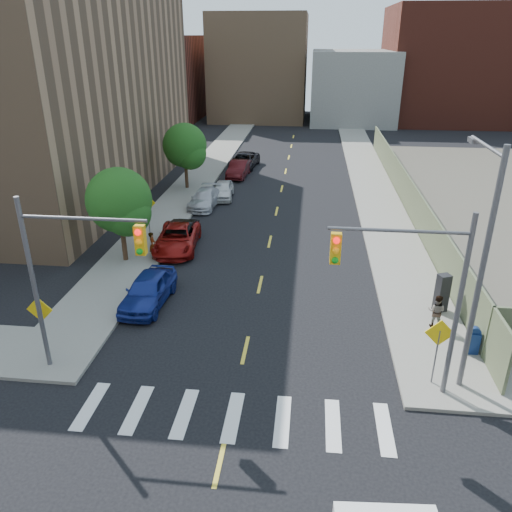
% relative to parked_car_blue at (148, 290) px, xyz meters
% --- Properties ---
extents(sidewalk_nw, '(3.50, 73.00, 0.15)m').
position_rel_parked_car_blue_xyz_m(sidewalk_nw, '(-2.60, 30.14, -0.69)').
color(sidewalk_nw, gray).
rests_on(sidewalk_nw, ground).
extents(sidewalk_ne, '(3.50, 73.00, 0.15)m').
position_rel_parked_car_blue_xyz_m(sidewalk_ne, '(12.90, 30.14, -0.69)').
color(sidewalk_ne, gray).
rests_on(sidewalk_ne, ground).
extents(fence_north, '(0.12, 44.00, 2.50)m').
position_rel_parked_car_blue_xyz_m(fence_north, '(14.75, 16.64, 0.49)').
color(fence_north, '#555D41').
rests_on(fence_north, ground).
extents(building_nw, '(22.00, 30.00, 16.00)m').
position_rel_parked_car_blue_xyz_m(building_nw, '(-16.85, 18.64, 7.24)').
color(building_nw, '#8C6B4C').
rests_on(building_nw, ground).
extents(bg_bldg_west, '(14.00, 18.00, 12.00)m').
position_rel_parked_car_blue_xyz_m(bg_bldg_west, '(-16.85, 58.64, 5.24)').
color(bg_bldg_west, '#592319').
rests_on(bg_bldg_west, ground).
extents(bg_bldg_midwest, '(14.00, 16.00, 15.00)m').
position_rel_parked_car_blue_xyz_m(bg_bldg_midwest, '(-0.85, 60.64, 6.74)').
color(bg_bldg_midwest, '#8C6B4C').
rests_on(bg_bldg_midwest, ground).
extents(bg_bldg_center, '(12.00, 16.00, 10.00)m').
position_rel_parked_car_blue_xyz_m(bg_bldg_center, '(13.15, 58.64, 4.24)').
color(bg_bldg_center, gray).
rests_on(bg_bldg_center, ground).
extents(bg_bldg_east, '(18.00, 18.00, 16.00)m').
position_rel_parked_car_blue_xyz_m(bg_bldg_east, '(27.15, 60.64, 7.24)').
color(bg_bldg_east, '#592319').
rests_on(bg_bldg_east, ground).
extents(signal_nw, '(4.59, 0.30, 7.00)m').
position_rel_parked_car_blue_xyz_m(signal_nw, '(-0.84, -5.36, 3.77)').
color(signal_nw, '#59595E').
rests_on(signal_nw, ground).
extents(signal_ne, '(4.59, 0.30, 7.00)m').
position_rel_parked_car_blue_xyz_m(signal_ne, '(11.13, -5.36, 3.77)').
color(signal_ne, '#59595E').
rests_on(signal_ne, ground).
extents(streetlight_ne, '(0.25, 3.70, 9.00)m').
position_rel_parked_car_blue_xyz_m(streetlight_ne, '(13.35, -4.46, 4.46)').
color(streetlight_ne, '#59595E').
rests_on(streetlight_ne, ground).
extents(warn_sign_nw, '(1.06, 0.06, 2.83)m').
position_rel_parked_car_blue_xyz_m(warn_sign_nw, '(-2.65, -4.86, 1.23)').
color(warn_sign_nw, '#59595E').
rests_on(warn_sign_nw, ground).
extents(warn_sign_ne, '(1.06, 0.06, 2.83)m').
position_rel_parked_car_blue_xyz_m(warn_sign_ne, '(12.35, -4.86, 1.23)').
color(warn_sign_ne, '#59595E').
rests_on(warn_sign_ne, ground).
extents(warn_sign_midwest, '(1.06, 0.06, 2.83)m').
position_rel_parked_car_blue_xyz_m(warn_sign_midwest, '(-2.65, 8.64, 1.23)').
color(warn_sign_midwest, '#59595E').
rests_on(warn_sign_midwest, ground).
extents(tree_west_near, '(3.66, 3.64, 5.52)m').
position_rel_parked_car_blue_xyz_m(tree_west_near, '(-2.86, 4.69, 2.72)').
color(tree_west_near, '#332114').
rests_on(tree_west_near, ground).
extents(tree_west_far, '(3.66, 3.64, 5.52)m').
position_rel_parked_car_blue_xyz_m(tree_west_far, '(-2.86, 19.69, 2.72)').
color(tree_west_far, '#332114').
rests_on(tree_west_far, ground).
extents(parked_car_blue, '(2.04, 4.57, 1.53)m').
position_rel_parked_car_blue_xyz_m(parked_car_blue, '(0.00, 0.00, 0.00)').
color(parked_car_blue, navy).
rests_on(parked_car_blue, ground).
extents(parked_car_black, '(1.58, 4.12, 1.34)m').
position_rel_parked_car_blue_xyz_m(parked_car_black, '(-0.35, 7.63, -0.09)').
color(parked_car_black, black).
rests_on(parked_car_black, ground).
extents(parked_car_red, '(2.84, 5.37, 1.44)m').
position_rel_parked_car_blue_xyz_m(parked_car_red, '(-0.35, 6.81, -0.04)').
color(parked_car_red, maroon).
rests_on(parked_car_red, ground).
extents(parked_car_silver, '(2.14, 4.66, 1.32)m').
position_rel_parked_car_blue_xyz_m(parked_car_silver, '(-0.35, 15.06, -0.10)').
color(parked_car_silver, '#B6B7BE').
rests_on(parked_car_silver, ground).
extents(parked_car_white, '(1.88, 4.04, 1.34)m').
position_rel_parked_car_blue_xyz_m(parked_car_white, '(0.62, 17.45, -0.09)').
color(parked_car_white, silver).
rests_on(parked_car_white, ground).
extents(parked_car_maroon, '(1.84, 4.56, 1.47)m').
position_rel_parked_car_blue_xyz_m(parked_car_maroon, '(0.95, 24.15, -0.03)').
color(parked_car_maroon, '#3D0C0F').
rests_on(parked_car_maroon, ground).
extents(parked_car_grey, '(2.88, 5.39, 1.44)m').
position_rel_parked_car_blue_xyz_m(parked_car_grey, '(0.95, 27.68, -0.04)').
color(parked_car_grey, black).
rests_on(parked_car_grey, ground).
extents(mailbox, '(0.50, 0.38, 1.19)m').
position_rel_parked_car_blue_xyz_m(mailbox, '(14.35, -2.71, -0.03)').
color(mailbox, navy).
rests_on(mailbox, sidewalk_ne).
extents(payphone, '(0.68, 0.63, 1.85)m').
position_rel_parked_car_blue_xyz_m(payphone, '(13.83, 0.65, 0.31)').
color(payphone, black).
rests_on(payphone, sidewalk_ne).
extents(pedestrian_west, '(0.49, 0.64, 1.57)m').
position_rel_parked_car_blue_xyz_m(pedestrian_west, '(-1.33, 5.08, 0.17)').
color(pedestrian_west, gray).
rests_on(pedestrian_west, sidewalk_nw).
extents(pedestrian_east, '(0.91, 0.82, 1.54)m').
position_rel_parked_car_blue_xyz_m(pedestrian_east, '(13.28, -0.84, 0.16)').
color(pedestrian_east, gray).
rests_on(pedestrian_east, sidewalk_ne).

